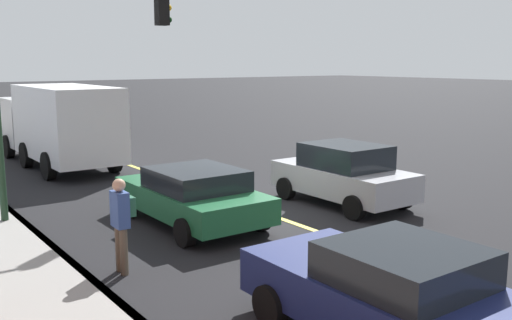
{
  "coord_description": "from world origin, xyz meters",
  "views": [
    {
      "loc": [
        -10.93,
        8.26,
        3.72
      ],
      "look_at": [
        -0.83,
        0.95,
        1.56
      ],
      "focal_mm": 40.33,
      "sensor_mm": 36.0,
      "label": 1
    }
  ],
  "objects_px": {
    "pedestrian_with_backpack": "(121,218)",
    "traffic_light_mast": "(69,48)",
    "car_green": "(192,195)",
    "car_silver": "(343,174)",
    "car_navy": "(394,295)",
    "truck_white": "(59,123)"
  },
  "relations": [
    {
      "from": "car_navy",
      "to": "truck_white",
      "type": "bearing_deg",
      "value": -2.41
    },
    {
      "from": "traffic_light_mast",
      "to": "car_silver",
      "type": "bearing_deg",
      "value": -116.54
    },
    {
      "from": "car_silver",
      "to": "traffic_light_mast",
      "type": "relative_size",
      "value": 0.67
    },
    {
      "from": "car_navy",
      "to": "car_silver",
      "type": "xyz_separation_m",
      "value": [
        5.93,
        -4.91,
        0.09
      ]
    },
    {
      "from": "car_green",
      "to": "traffic_light_mast",
      "type": "relative_size",
      "value": 0.73
    },
    {
      "from": "car_silver",
      "to": "truck_white",
      "type": "distance_m",
      "value": 10.84
    },
    {
      "from": "car_navy",
      "to": "car_green",
      "type": "xyz_separation_m",
      "value": [
        6.6,
        -0.78,
        -0.03
      ]
    },
    {
      "from": "car_green",
      "to": "traffic_light_mast",
      "type": "xyz_separation_m",
      "value": [
        2.34,
        1.88,
        3.31
      ]
    },
    {
      "from": "pedestrian_with_backpack",
      "to": "traffic_light_mast",
      "type": "relative_size",
      "value": 0.29
    },
    {
      "from": "car_green",
      "to": "pedestrian_with_backpack",
      "type": "xyz_separation_m",
      "value": [
        -1.97,
        2.54,
        0.3
      ]
    },
    {
      "from": "car_silver",
      "to": "traffic_light_mast",
      "type": "height_order",
      "value": "traffic_light_mast"
    },
    {
      "from": "pedestrian_with_backpack",
      "to": "truck_white",
      "type": "bearing_deg",
      "value": -12.2
    },
    {
      "from": "truck_white",
      "to": "traffic_light_mast",
      "type": "distance_m",
      "value": 7.57
    },
    {
      "from": "car_navy",
      "to": "pedestrian_with_backpack",
      "type": "xyz_separation_m",
      "value": [
        4.63,
        1.76,
        0.27
      ]
    },
    {
      "from": "pedestrian_with_backpack",
      "to": "traffic_light_mast",
      "type": "distance_m",
      "value": 5.29
    },
    {
      "from": "pedestrian_with_backpack",
      "to": "car_green",
      "type": "bearing_deg",
      "value": -52.26
    },
    {
      "from": "traffic_light_mast",
      "to": "car_navy",
      "type": "bearing_deg",
      "value": -172.97
    },
    {
      "from": "car_silver",
      "to": "traffic_light_mast",
      "type": "distance_m",
      "value": 7.44
    },
    {
      "from": "pedestrian_with_backpack",
      "to": "traffic_light_mast",
      "type": "height_order",
      "value": "traffic_light_mast"
    },
    {
      "from": "car_green",
      "to": "car_silver",
      "type": "bearing_deg",
      "value": -99.15
    },
    {
      "from": "car_navy",
      "to": "truck_white",
      "type": "relative_size",
      "value": 0.57
    },
    {
      "from": "traffic_light_mast",
      "to": "car_green",
      "type": "bearing_deg",
      "value": -141.17
    }
  ]
}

